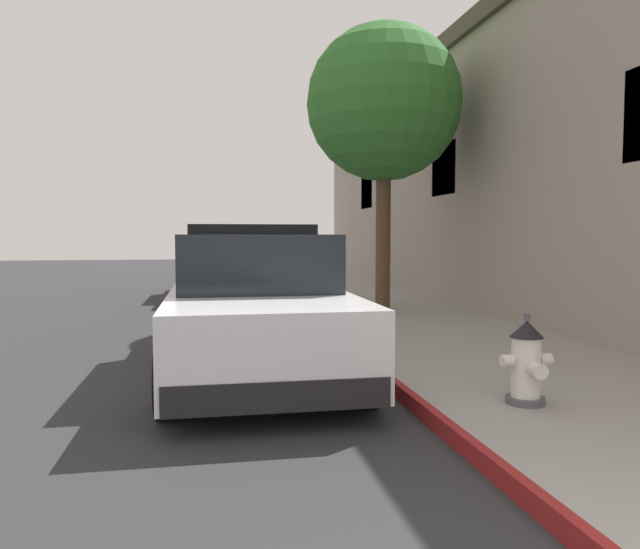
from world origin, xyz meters
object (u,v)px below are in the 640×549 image
police_cruiser (254,306)px  street_tree (384,104)px  fire_hydrant (527,362)px  parked_car_silver_ahead (223,268)px

police_cruiser → street_tree: (2.74, 4.08, 3.26)m
police_cruiser → fire_hydrant: (2.09, -2.37, -0.25)m
fire_hydrant → street_tree: street_tree is taller
police_cruiser → fire_hydrant: 3.16m
parked_car_silver_ahead → street_tree: street_tree is taller
fire_hydrant → street_tree: bearing=84.2°
parked_car_silver_ahead → street_tree: size_ratio=0.91×
parked_car_silver_ahead → fire_hydrant: size_ratio=6.37×
police_cruiser → parked_car_silver_ahead: 8.71m
police_cruiser → street_tree: size_ratio=0.91×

